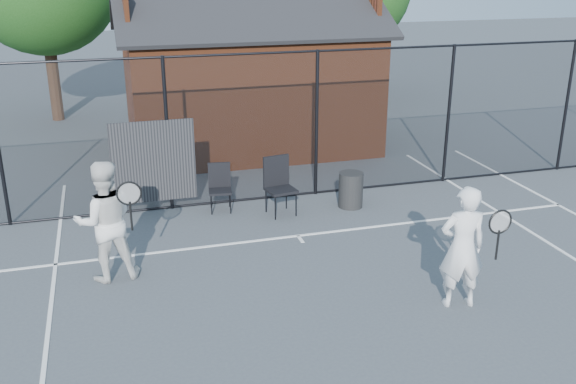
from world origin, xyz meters
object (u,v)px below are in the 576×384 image
object	(u,v)px
chair_right	(281,187)
clubhouse	(248,85)
player_front	(463,247)
player_back	(105,221)
waste_bin	(351,190)
chair_left	(220,189)

from	to	relation	value
chair_right	clubhouse	bearing A→B (deg)	74.64
player_front	player_back	size ratio (longest dim) A/B	0.95
player_back	player_front	bearing A→B (deg)	-25.23
player_front	waste_bin	world-z (taller)	player_front
player_back	chair_left	xyz separation A→B (m)	(2.16, 2.29, -0.49)
clubhouse	chair_right	distance (m)	5.04
player_front	player_back	bearing A→B (deg)	154.77
chair_right	chair_left	bearing A→B (deg)	145.90
player_front	player_back	world-z (taller)	player_back
player_back	chair_right	size ratio (longest dim) A/B	1.72
chair_left	chair_right	distance (m)	1.20
player_back	clubhouse	bearing A→B (deg)	60.68
player_front	clubhouse	bearing A→B (deg)	96.34
player_back	chair_left	world-z (taller)	player_back
player_front	chair_left	bearing A→B (deg)	119.73
player_back	waste_bin	distance (m)	5.06
player_front	waste_bin	bearing A→B (deg)	90.84
chair_left	chair_right	size ratio (longest dim) A/B	0.83
player_front	chair_left	xyz separation A→B (m)	(-2.59, 4.53, -0.44)
clubhouse	chair_left	xyz separation A→B (m)	(-1.60, -4.40, -1.15)
player_back	waste_bin	xyz separation A→B (m)	(4.69, 1.79, -0.59)
chair_right	waste_bin	world-z (taller)	chair_right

